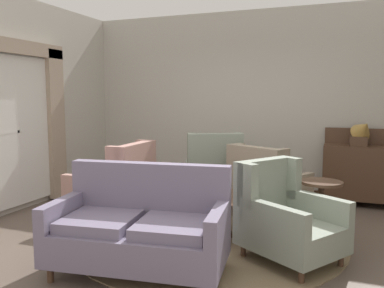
{
  "coord_description": "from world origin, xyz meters",
  "views": [
    {
      "loc": [
        1.47,
        -4.04,
        1.63
      ],
      "look_at": [
        -0.32,
        0.64,
        1.03
      ],
      "focal_mm": 37.37,
      "sensor_mm": 36.0,
      "label": 1
    }
  ],
  "objects": [
    {
      "name": "side_table",
      "position": [
        1.27,
        0.41,
        0.43
      ],
      "size": [
        0.44,
        0.44,
        0.72
      ],
      "color": "#4C3323",
      "rests_on": "ground"
    },
    {
      "name": "baseboard_back",
      "position": [
        0.0,
        2.59,
        0.06
      ],
      "size": [
        5.84,
        0.03,
        0.12
      ],
      "primitive_type": "cube",
      "color": "#4C3323",
      "rests_on": "ground"
    },
    {
      "name": "coffee_table",
      "position": [
        -0.01,
        0.27,
        0.4
      ],
      "size": [
        0.99,
        0.99,
        0.48
      ],
      "color": "#4C3323",
      "rests_on": "ground"
    },
    {
      "name": "armchair_beside_settee",
      "position": [
        -0.33,
        1.54,
        0.46
      ],
      "size": [
        1.04,
        1.05,
        1.11
      ],
      "rotation": [
        0.0,
        0.0,
        3.56
      ],
      "color": "gray",
      "rests_on": "ground"
    },
    {
      "name": "armchair_back_corner",
      "position": [
        0.95,
        -0.1,
        0.42
      ],
      "size": [
        1.15,
        1.11,
        0.98
      ],
      "rotation": [
        0.0,
        0.0,
        7.28
      ],
      "color": "gray",
      "rests_on": "ground"
    },
    {
      "name": "wall_left",
      "position": [
        -2.92,
        0.79,
        1.53
      ],
      "size": [
        0.08,
        3.7,
        3.05
      ],
      "primitive_type": "cube",
      "color": "#BCB7AD",
      "rests_on": "ground"
    },
    {
      "name": "wall_back",
      "position": [
        0.0,
        2.64,
        1.53
      ],
      "size": [
        6.0,
        0.08,
        3.05
      ],
      "primitive_type": "cube",
      "color": "#BCB7AD",
      "rests_on": "ground"
    },
    {
      "name": "gramophone",
      "position": [
        1.72,
        2.26,
        1.12
      ],
      "size": [
        0.41,
        0.46,
        0.46
      ],
      "color": "#4C3323",
      "rests_on": "sideboard"
    },
    {
      "name": "armchair_near_window",
      "position": [
        -1.26,
        0.34,
        0.43
      ],
      "size": [
        0.91,
        0.85,
        1.05
      ],
      "rotation": [
        0.0,
        0.0,
        4.72
      ],
      "color": "tan",
      "rests_on": "ground"
    },
    {
      "name": "sideboard",
      "position": [
        1.67,
        2.35,
        0.52
      ],
      "size": [
        0.97,
        0.41,
        1.15
      ],
      "color": "#4C3323",
      "rests_on": "ground"
    },
    {
      "name": "porcelain_vase",
      "position": [
        -0.0,
        0.31,
        0.63
      ],
      "size": [
        0.16,
        0.16,
        0.36
      ],
      "color": "#4C7A66",
      "rests_on": "coffee_table"
    },
    {
      "name": "armchair_far_left",
      "position": [
        0.53,
        1.16,
        0.42
      ],
      "size": [
        1.12,
        1.12,
        1.0
      ],
      "rotation": [
        0.0,
        0.0,
        2.66
      ],
      "color": "gray",
      "rests_on": "ground"
    },
    {
      "name": "ground",
      "position": [
        0.0,
        0.0,
        0.0
      ],
      "size": [
        8.18,
        8.18,
        0.0
      ],
      "primitive_type": "plane",
      "color": "brown"
    },
    {
      "name": "window_with_curtains",
      "position": [
        -2.82,
        0.33,
        1.3
      ],
      "size": [
        0.12,
        1.83,
        2.39
      ],
      "color": "silver"
    },
    {
      "name": "area_rug",
      "position": [
        0.0,
        0.3,
        0.01
      ],
      "size": [
        3.19,
        3.19,
        0.01
      ],
      "primitive_type": "cylinder",
      "color": "#847051",
      "rests_on": "ground"
    },
    {
      "name": "settee",
      "position": [
        -0.26,
        -0.87,
        0.41
      ],
      "size": [
        1.69,
        1.02,
        0.99
      ],
      "rotation": [
        0.0,
        0.0,
        0.13
      ],
      "color": "slate",
      "rests_on": "ground"
    }
  ]
}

